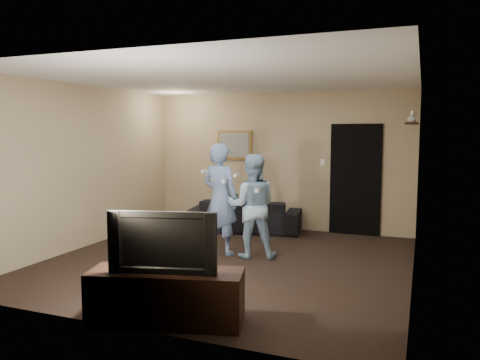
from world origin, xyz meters
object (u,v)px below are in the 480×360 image
at_px(television, 165,240).
at_px(wii_player_right, 252,206).
at_px(wii_player_left, 220,199).
at_px(tv_console, 166,298).
at_px(sofa, 246,215).

height_order(television, wii_player_right, wii_player_right).
bearing_deg(wii_player_left, wii_player_right, -1.01).
relative_size(tv_console, wii_player_right, 0.97).
bearing_deg(wii_player_left, sofa, 97.75).
distance_m(sofa, wii_player_left, 1.79).
distance_m(tv_console, wii_player_left, 2.70).
relative_size(sofa, wii_player_right, 1.34).
distance_m(television, wii_player_left, 2.64).
xyz_separation_m(sofa, wii_player_right, (0.74, -1.70, 0.47)).
distance_m(wii_player_left, wii_player_right, 0.52).
xyz_separation_m(television, wii_player_left, (-0.56, 2.58, 0.03)).
bearing_deg(wii_player_right, television, -89.04).
distance_m(tv_console, television, 0.57).
xyz_separation_m(tv_console, wii_player_left, (-0.56, 2.58, 0.59)).
height_order(tv_console, television, television).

